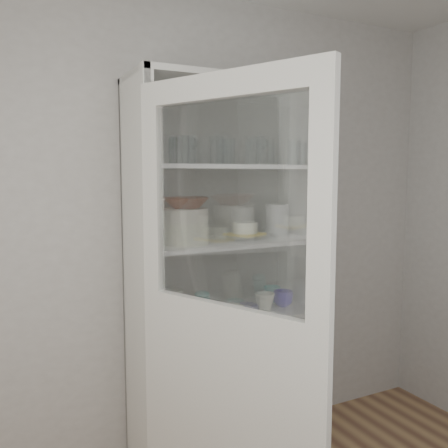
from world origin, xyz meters
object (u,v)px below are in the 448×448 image
goblet_0 (179,148)px  goblet_2 (253,151)px  mug_blue (283,298)px  white_canister (171,303)px  goblet_3 (261,149)px  cupboard_door (226,360)px  cream_bowl (186,215)px  plate_stack_back (149,231)px  mug_teal (272,294)px  cream_dish (182,387)px  plate_stack_front (186,233)px  grey_bowl_stack (277,220)px  measuring_cups (207,314)px  mug_white (265,302)px  goblet_1 (191,150)px  teal_jar (202,303)px  glass_platter (245,237)px  tin_box (264,368)px  white_ramekin (245,227)px  terracotta_bowl (186,203)px  pantry_cabinet (219,295)px  yellow_trivet (245,234)px

goblet_0 → goblet_2: bearing=-1.4°
mug_blue → white_canister: white_canister is taller
goblet_3 → white_canister: (-0.58, -0.06, -0.82)m
cupboard_door → cream_bowl: (0.07, 0.57, 0.53)m
plate_stack_back → mug_teal: 0.84m
cream_bowl → cream_dish: cream_bowl is taller
goblet_2 → plate_stack_front: bearing=-163.9°
grey_bowl_stack → measuring_cups: 0.67m
goblet_3 → grey_bowl_stack: size_ratio=1.03×
cream_bowl → mug_white: size_ratio=2.04×
cupboard_door → measuring_cups: bearing=137.1°
white_canister → goblet_2: bearing=3.0°
cream_bowl → grey_bowl_stack: size_ratio=1.24×
goblet_1 → cream_bowl: size_ratio=0.74×
cupboard_door → grey_bowl_stack: 1.05m
measuring_cups → goblet_1: bearing=96.2°
cupboard_door → teal_jar: size_ratio=19.77×
glass_platter → tin_box: bearing=4.8°
grey_bowl_stack → mug_blue: 0.45m
goblet_1 → teal_jar: bearing=-65.0°
mug_white → white_ramekin: bearing=163.7°
goblet_3 → teal_jar: (-0.40, -0.06, -0.84)m
terracotta_bowl → tin_box: bearing=5.7°
teal_jar → tin_box: (0.36, -0.06, -0.42)m
goblet_3 → white_canister: bearing=-174.3°
terracotta_bowl → white_canister: bearing=113.7°
pantry_cabinet → goblet_2: size_ratio=12.66×
teal_jar → cream_dish: 0.45m
pantry_cabinet → plate_stack_front: size_ratio=9.27×
cupboard_door → goblet_1: cupboard_door is taller
plate_stack_back → cupboard_door: bearing=-84.5°
white_ramekin → white_canister: size_ratio=0.96×
cupboard_door → white_ramekin: (0.42, 0.61, 0.45)m
terracotta_bowl → tin_box: size_ratio=1.06×
yellow_trivet → measuring_cups: 0.47m
teal_jar → cream_dish: (-0.16, -0.08, -0.41)m
cupboard_door → goblet_2: 1.24m
terracotta_bowl → white_canister: (-0.05, 0.11, -0.54)m
goblet_0 → grey_bowl_stack: goblet_0 is taller
mug_white → tin_box: bearing=82.2°
pantry_cabinet → measuring_cups: bearing=-138.3°
mug_teal → white_canister: bearing=-174.4°
yellow_trivet → mug_blue: (0.23, -0.03, -0.38)m
goblet_2 → mug_white: goblet_2 is taller
goblet_0 → mug_blue: 1.03m
glass_platter → teal_jar: size_ratio=3.47×
goblet_1 → mug_blue: goblet_1 is taller
white_ramekin → mug_teal: 0.48m
glass_platter → white_canister: (-0.41, 0.07, -0.34)m
mug_blue → plate_stack_back: bearing=151.5°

